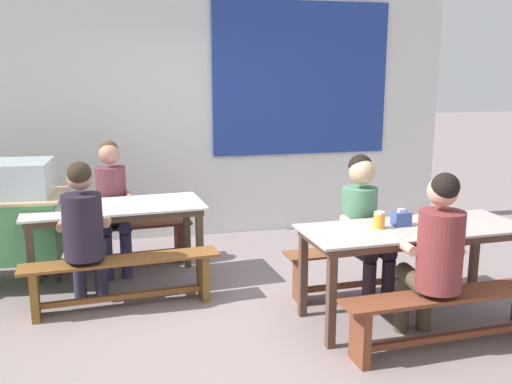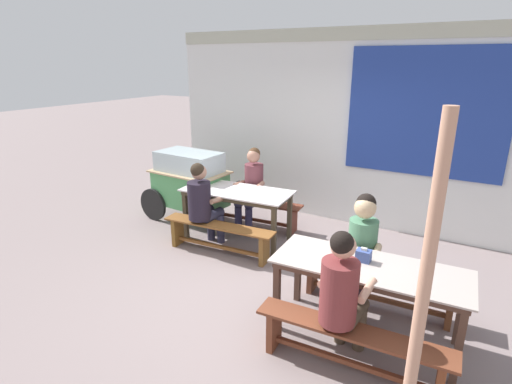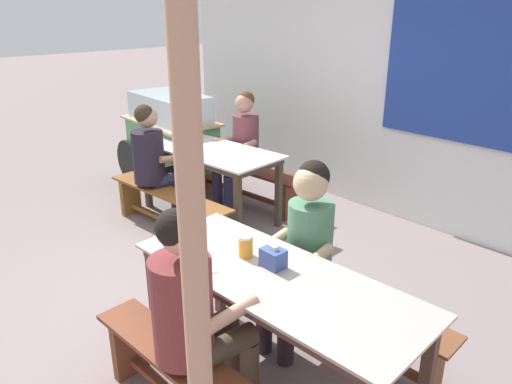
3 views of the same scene
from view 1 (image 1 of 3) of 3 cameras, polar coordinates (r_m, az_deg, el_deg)
The scene contains 14 objects.
ground_plane at distance 4.68m, azimuth -0.72°, elevation -12.50°, with size 40.00×40.00×0.00m, color gray.
backdrop_wall at distance 6.73m, azimuth -5.01°, elevation 8.97°, with size 6.03×0.23×3.02m.
dining_table_far at distance 5.28m, azimuth -14.01°, elevation -2.15°, with size 1.63×0.84×0.76m.
dining_table_near at distance 4.59m, azimuth 15.49°, elevation -4.33°, with size 1.79×0.76×0.76m.
bench_far_back at distance 5.91m, azimuth -14.21°, elevation -4.59°, with size 1.60×0.43×0.43m.
bench_far_front at distance 4.87m, azimuth -13.29°, elevation -8.22°, with size 1.63×0.39×0.43m.
bench_near_back at distance 5.16m, azimuth 12.05°, elevation -7.04°, with size 1.70×0.33×0.43m.
bench_near_front at distance 4.29m, azimuth 19.06°, elevation -11.29°, with size 1.66×0.34×0.43m.
person_right_near_table at distance 4.89m, azimuth 10.74°, elevation -2.66°, with size 0.44×0.57×1.26m.
person_center_facing at distance 5.73m, azimuth -14.28°, elevation -0.72°, with size 0.42×0.57×1.28m.
person_near_front at distance 4.13m, azimuth 17.55°, elevation -5.71°, with size 0.44×0.57×1.29m.
person_left_back_turned at distance 4.79m, azimuth -16.93°, elevation -3.39°, with size 0.43×0.55×1.26m.
tissue_box at distance 4.57m, azimuth 14.38°, elevation -2.60°, with size 0.13×0.10×0.13m.
condiment_jar at distance 4.45m, azimuth 12.29°, elevation -2.79°, with size 0.09×0.09×0.13m.
Camera 1 is at (-0.93, -4.15, 1.95)m, focal length 39.79 mm.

